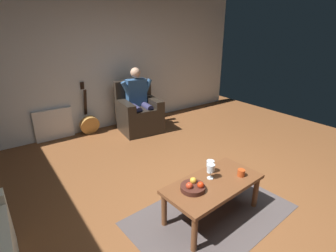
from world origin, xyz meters
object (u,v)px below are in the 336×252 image
Objects in this scene: person_seated at (139,98)px; fruit_bowl at (193,187)px; wine_glass_near at (211,168)px; coffee_table at (213,187)px; armchair at (139,114)px; wine_glass_far at (210,164)px; guitar at (89,123)px; candle_jar at (241,173)px.

person_seated reaches higher than fruit_bowl.
wine_glass_near is at bearing -170.04° from fruit_bowl.
person_seated is 1.10× the size of coffee_table.
armchair is 6.72× the size of wine_glass_far.
armchair is 3.86× the size of fruit_bowl.
guitar reaches higher than wine_glass_near.
person_seated is 7.29× the size of wine_glass_near.
fruit_bowl is at bearing 89.96° from guitar.
coffee_table is at bearing 56.62° from wine_glass_far.
wine_glass_far is (-0.11, -0.17, 0.16)m from coffee_table.
wine_glass_near is (0.59, 2.60, 0.21)m from armchair.
wine_glass_near is at bearing 95.52° from guitar.
person_seated reaches higher than coffee_table.
fruit_bowl is at bearing 77.85° from person_seated.
guitar is at bearing -79.21° from candle_jar.
candle_jar is (0.27, 2.76, 0.12)m from armchair.
candle_jar reaches higher than coffee_table.
wine_glass_far is 0.57× the size of fruit_bowl.
wine_glass_near is (-0.03, -0.08, 0.18)m from coffee_table.
wine_glass_far reaches higher than candle_jar.
coffee_table is 13.66× the size of candle_jar.
person_seated is at bearing -101.39° from wine_glass_far.
person_seated is at bearing 153.36° from guitar.
wine_glass_far is at bearing -159.16° from fruit_bowl.
person_seated is at bearing -95.67° from candle_jar.
guitar is 3.05m from wine_glass_near.
coffee_table is 7.82× the size of wine_glass_far.
armchair reaches higher than coffee_table.
wine_glass_far is 0.41m from fruit_bowl.
person_seated reaches higher than candle_jar.
coffee_table is (0.61, 2.65, -0.30)m from person_seated.
armchair is at bearing -90.00° from person_seated.
fruit_bowl is (0.38, 0.14, -0.07)m from wine_glass_far.
wine_glass_near reaches higher than coffee_table.
wine_glass_near is at bearing -108.36° from coffee_table.
person_seated is 2.78m from fruit_bowl.
armchair is 0.86× the size of coffee_table.
wine_glass_far is 1.75× the size of candle_jar.
guitar reaches higher than fruit_bowl.
person_seated is 2.64m from wine_glass_near.
armchair is 0.98m from guitar.
armchair reaches higher than candle_jar.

